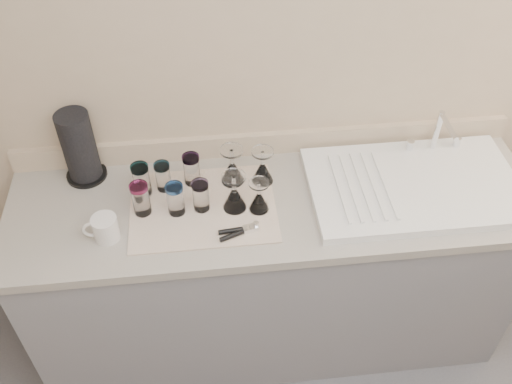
{
  "coord_description": "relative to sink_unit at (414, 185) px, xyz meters",
  "views": [
    {
      "loc": [
        -0.24,
        -0.33,
        2.46
      ],
      "look_at": [
        -0.08,
        1.15,
        1.0
      ],
      "focal_mm": 40.0,
      "sensor_mm": 36.0,
      "label": 1
    }
  ],
  "objects": [
    {
      "name": "counter_unit",
      "position": [
        -0.55,
        -0.0,
        -0.47
      ],
      "size": [
        2.06,
        0.62,
        0.9
      ],
      "color": "slate",
      "rests_on": "ground"
    },
    {
      "name": "sink_unit",
      "position": [
        0.0,
        0.0,
        0.0
      ],
      "size": [
        0.82,
        0.5,
        0.22
      ],
      "color": "white",
      "rests_on": "counter_unit"
    },
    {
      "name": "dish_towel",
      "position": [
        -0.83,
        -0.01,
        -0.02
      ],
      "size": [
        0.55,
        0.42,
        0.01
      ],
      "primitive_type": "cube",
      "color": "silver",
      "rests_on": "counter_unit"
    },
    {
      "name": "tumbler_teal",
      "position": [
        -1.05,
        0.09,
        0.06
      ],
      "size": [
        0.07,
        0.07,
        0.14
      ],
      "color": "white",
      "rests_on": "dish_towel"
    },
    {
      "name": "tumbler_cyan",
      "position": [
        -0.97,
        0.1,
        0.05
      ],
      "size": [
        0.06,
        0.06,
        0.12
      ],
      "color": "white",
      "rests_on": "dish_towel"
    },
    {
      "name": "tumbler_purple",
      "position": [
        -0.86,
        0.13,
        0.06
      ],
      "size": [
        0.07,
        0.07,
        0.13
      ],
      "color": "white",
      "rests_on": "dish_towel"
    },
    {
      "name": "tumbler_magenta",
      "position": [
        -1.05,
        -0.02,
        0.06
      ],
      "size": [
        0.07,
        0.07,
        0.14
      ],
      "color": "white",
      "rests_on": "dish_towel"
    },
    {
      "name": "tumbler_blue",
      "position": [
        -0.93,
        -0.03,
        0.06
      ],
      "size": [
        0.07,
        0.07,
        0.13
      ],
      "color": "white",
      "rests_on": "dish_towel"
    },
    {
      "name": "tumbler_lavender",
      "position": [
        -0.83,
        -0.02,
        0.05
      ],
      "size": [
        0.06,
        0.06,
        0.13
      ],
      "color": "white",
      "rests_on": "dish_towel"
    },
    {
      "name": "goblet_back_left",
      "position": [
        -0.71,
        0.12,
        0.04
      ],
      "size": [
        0.09,
        0.09,
        0.16
      ],
      "color": "white",
      "rests_on": "dish_towel"
    },
    {
      "name": "goblet_back_right",
      "position": [
        -0.59,
        0.1,
        0.04
      ],
      "size": [
        0.09,
        0.09,
        0.15
      ],
      "color": "white",
      "rests_on": "dish_towel"
    },
    {
      "name": "goblet_front_left",
      "position": [
        -0.71,
        -0.03,
        0.04
      ],
      "size": [
        0.09,
        0.09,
        0.16
      ],
      "color": "white",
      "rests_on": "dish_towel"
    },
    {
      "name": "goblet_front_right",
      "position": [
        -0.62,
        -0.05,
        0.03
      ],
      "size": [
        0.08,
        0.08,
        0.14
      ],
      "color": "white",
      "rests_on": "dish_towel"
    },
    {
      "name": "can_opener",
      "position": [
        -0.71,
        -0.16,
        -0.0
      ],
      "size": [
        0.15,
        0.08,
        0.02
      ],
      "color": "silver",
      "rests_on": "dish_towel"
    },
    {
      "name": "white_mug",
      "position": [
        -1.18,
        -0.12,
        0.03
      ],
      "size": [
        0.13,
        0.1,
        0.1
      ],
      "color": "silver",
      "rests_on": "counter_unit"
    },
    {
      "name": "paper_towel_roll",
      "position": [
        -1.29,
        0.22,
        0.13
      ],
      "size": [
        0.16,
        0.16,
        0.3
      ],
      "color": "black",
      "rests_on": "counter_unit"
    }
  ]
}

